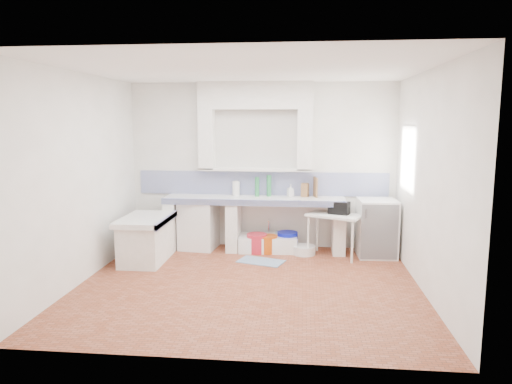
# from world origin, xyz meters

# --- Properties ---
(floor) EXTENTS (4.50, 4.50, 0.00)m
(floor) POSITION_xyz_m (0.00, 0.00, 0.00)
(floor) COLOR brown
(floor) RESTS_ON ground
(ceiling) EXTENTS (4.50, 4.50, 0.00)m
(ceiling) POSITION_xyz_m (0.00, 0.00, 2.80)
(ceiling) COLOR white
(ceiling) RESTS_ON ground
(wall_back) EXTENTS (4.50, 0.00, 4.50)m
(wall_back) POSITION_xyz_m (0.00, 2.00, 1.40)
(wall_back) COLOR white
(wall_back) RESTS_ON ground
(wall_front) EXTENTS (4.50, 0.00, 4.50)m
(wall_front) POSITION_xyz_m (0.00, -2.00, 1.40)
(wall_front) COLOR white
(wall_front) RESTS_ON ground
(wall_left) EXTENTS (0.00, 4.50, 4.50)m
(wall_left) POSITION_xyz_m (-2.25, 0.00, 1.40)
(wall_left) COLOR white
(wall_left) RESTS_ON ground
(wall_right) EXTENTS (0.00, 4.50, 4.50)m
(wall_right) POSITION_xyz_m (2.25, 0.00, 1.40)
(wall_right) COLOR white
(wall_right) RESTS_ON ground
(alcove_mass) EXTENTS (1.90, 0.25, 0.45)m
(alcove_mass) POSITION_xyz_m (-0.10, 1.88, 2.58)
(alcove_mass) COLOR white
(alcove_mass) RESTS_ON ground
(window_frame) EXTENTS (0.35, 0.86, 1.06)m
(window_frame) POSITION_xyz_m (2.42, 1.20, 1.60)
(window_frame) COLOR #321D10
(window_frame) RESTS_ON ground
(lace_valance) EXTENTS (0.01, 0.84, 0.24)m
(lace_valance) POSITION_xyz_m (2.28, 1.20, 1.98)
(lace_valance) COLOR white
(lace_valance) RESTS_ON ground
(counter_slab) EXTENTS (3.00, 0.60, 0.08)m
(counter_slab) POSITION_xyz_m (-0.10, 1.70, 0.86)
(counter_slab) COLOR white
(counter_slab) RESTS_ON ground
(counter_lip) EXTENTS (3.00, 0.04, 0.10)m
(counter_lip) POSITION_xyz_m (-0.10, 1.42, 0.86)
(counter_lip) COLOR navy
(counter_lip) RESTS_ON ground
(counter_pier_left) EXTENTS (0.20, 0.55, 0.82)m
(counter_pier_left) POSITION_xyz_m (-1.50, 1.70, 0.41)
(counter_pier_left) COLOR white
(counter_pier_left) RESTS_ON ground
(counter_pier_mid) EXTENTS (0.20, 0.55, 0.82)m
(counter_pier_mid) POSITION_xyz_m (-0.45, 1.70, 0.41)
(counter_pier_mid) COLOR white
(counter_pier_mid) RESTS_ON ground
(counter_pier_right) EXTENTS (0.20, 0.55, 0.82)m
(counter_pier_right) POSITION_xyz_m (1.30, 1.70, 0.41)
(counter_pier_right) COLOR white
(counter_pier_right) RESTS_ON ground
(peninsula_top) EXTENTS (0.70, 1.10, 0.08)m
(peninsula_top) POSITION_xyz_m (-1.70, 0.90, 0.66)
(peninsula_top) COLOR white
(peninsula_top) RESTS_ON ground
(peninsula_base) EXTENTS (0.60, 1.00, 0.62)m
(peninsula_base) POSITION_xyz_m (-1.70, 0.90, 0.31)
(peninsula_base) COLOR white
(peninsula_base) RESTS_ON ground
(peninsula_lip) EXTENTS (0.04, 1.10, 0.10)m
(peninsula_lip) POSITION_xyz_m (-1.37, 0.90, 0.66)
(peninsula_lip) COLOR navy
(peninsula_lip) RESTS_ON ground
(backsplash) EXTENTS (4.27, 0.03, 0.40)m
(backsplash) POSITION_xyz_m (0.00, 1.99, 1.10)
(backsplash) COLOR navy
(backsplash) RESTS_ON ground
(stove) EXTENTS (0.64, 0.62, 0.82)m
(stove) POSITION_xyz_m (-1.06, 1.72, 0.41)
(stove) COLOR white
(stove) RESTS_ON ground
(sink) EXTENTS (0.99, 0.57, 0.23)m
(sink) POSITION_xyz_m (0.13, 1.69, 0.12)
(sink) COLOR white
(sink) RESTS_ON ground
(side_table) EXTENTS (0.95, 0.77, 0.04)m
(side_table) POSITION_xyz_m (1.21, 1.44, 0.35)
(side_table) COLOR white
(side_table) RESTS_ON ground
(fridge) EXTENTS (0.62, 0.62, 0.92)m
(fridge) POSITION_xyz_m (1.89, 1.56, 0.46)
(fridge) COLOR white
(fridge) RESTS_ON ground
(bucket_red) EXTENTS (0.38, 0.38, 0.31)m
(bucket_red) POSITION_xyz_m (-0.04, 1.56, 0.16)
(bucket_red) COLOR red
(bucket_red) RESTS_ON ground
(bucket_orange) EXTENTS (0.35, 0.35, 0.29)m
(bucket_orange) POSITION_xyz_m (0.14, 1.56, 0.14)
(bucket_orange) COLOR #C44B0A
(bucket_orange) RESTS_ON ground
(bucket_blue) EXTENTS (0.43, 0.43, 0.32)m
(bucket_blue) POSITION_xyz_m (0.46, 1.71, 0.16)
(bucket_blue) COLOR #0B16B3
(bucket_blue) RESTS_ON ground
(basin_white) EXTENTS (0.47, 0.47, 0.14)m
(basin_white) POSITION_xyz_m (0.74, 1.52, 0.07)
(basin_white) COLOR white
(basin_white) RESTS_ON ground
(water_bottle_a) EXTENTS (0.07, 0.07, 0.27)m
(water_bottle_a) POSITION_xyz_m (-0.00, 1.85, 0.13)
(water_bottle_a) COLOR silver
(water_bottle_a) RESTS_ON ground
(water_bottle_b) EXTENTS (0.11, 0.11, 0.30)m
(water_bottle_b) POSITION_xyz_m (0.29, 1.84, 0.15)
(water_bottle_b) COLOR silver
(water_bottle_b) RESTS_ON ground
(black_bag) EXTENTS (0.36, 0.29, 0.20)m
(black_bag) POSITION_xyz_m (1.28, 1.46, 0.79)
(black_bag) COLOR black
(black_bag) RESTS_ON side_table
(green_bottle_a) EXTENTS (0.08, 0.08, 0.33)m
(green_bottle_a) POSITION_xyz_m (-0.06, 1.81, 1.06)
(green_bottle_a) COLOR #277841
(green_bottle_a) RESTS_ON counter_slab
(green_bottle_b) EXTENTS (0.08, 0.08, 0.36)m
(green_bottle_b) POSITION_xyz_m (0.13, 1.85, 1.08)
(green_bottle_b) COLOR #277841
(green_bottle_b) RESTS_ON counter_slab
(knife_block) EXTENTS (0.14, 0.12, 0.23)m
(knife_block) POSITION_xyz_m (0.74, 1.85, 1.01)
(knife_block) COLOR brown
(knife_block) RESTS_ON counter_slab
(cutting_board) EXTENTS (0.07, 0.24, 0.33)m
(cutting_board) POSITION_xyz_m (0.91, 1.85, 1.07)
(cutting_board) COLOR brown
(cutting_board) RESTS_ON counter_slab
(paper_towel) EXTENTS (0.16, 0.16, 0.25)m
(paper_towel) POSITION_xyz_m (-0.43, 1.85, 1.02)
(paper_towel) COLOR white
(paper_towel) RESTS_ON counter_slab
(soap_bottle) EXTENTS (0.12, 0.12, 0.21)m
(soap_bottle) POSITION_xyz_m (0.50, 1.85, 1.00)
(soap_bottle) COLOR white
(soap_bottle) RESTS_ON counter_slab
(rug) EXTENTS (0.78, 0.59, 0.01)m
(rug) POSITION_xyz_m (0.07, 1.04, 0.01)
(rug) COLOR #336291
(rug) RESTS_ON ground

